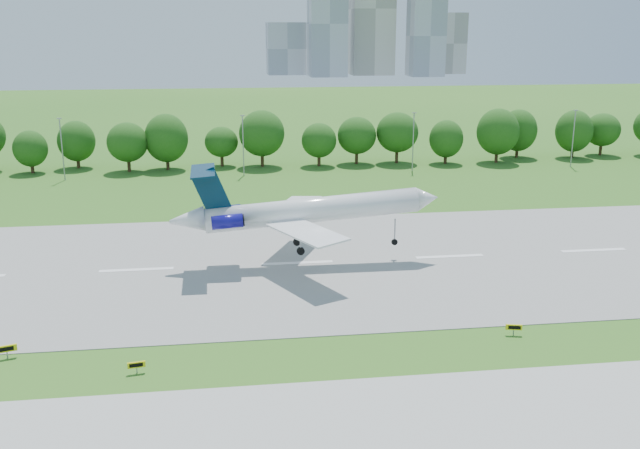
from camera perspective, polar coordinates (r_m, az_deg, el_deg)
The scene contains 9 objects.
ground at distance 68.06m, azimuth -16.82°, elevation -10.40°, with size 600.00×600.00×0.00m, color #235A17.
runway at distance 91.00m, azimuth -14.47°, elevation -3.55°, with size 400.00×45.00×0.08m, color gray.
tree_line at distance 154.63m, azimuth -11.88°, elevation 6.70°, with size 288.40×8.40×10.40m.
light_poles at distance 144.97m, azimuth -13.13°, elevation 6.11°, with size 175.90×0.25×12.19m.
skyline at distance 459.78m, azimuth 3.62°, elevation 15.65°, with size 127.00×52.00×80.00m.
airliner at distance 88.72m, azimuth -1.68°, elevation 1.13°, with size 34.01×24.78×11.05m.
taxi_sign_left at distance 71.21m, azimuth -23.79°, elevation -9.09°, with size 1.77×0.71×1.26m.
taxi_sign_centre at distance 64.73m, azimuth -14.47°, elevation -10.83°, with size 1.54×0.43×1.08m.
taxi_sign_right at distance 72.43m, azimuth 15.25°, elevation -7.95°, with size 1.58×0.53×1.11m.
Camera 1 is at (11.41, -60.52, 28.96)m, focal length 40.00 mm.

